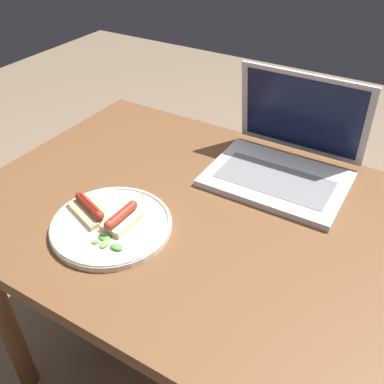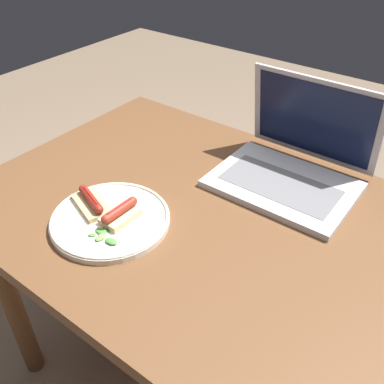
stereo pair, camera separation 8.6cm
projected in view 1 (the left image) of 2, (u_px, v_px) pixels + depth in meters
ground_plane at (193, 371)px, 1.50m from camera, size 6.00×6.00×0.00m
desk at (193, 238)px, 1.12m from camera, size 1.11×0.82×0.74m
laptop at (284, 160)px, 1.15m from camera, size 0.36×0.30×0.26m
plate at (111, 225)px, 0.99m from camera, size 0.28×0.28×0.02m
sausage_toast_left at (90, 209)px, 1.01m from camera, size 0.13×0.10×0.04m
sausage_toast_middle at (122, 218)px, 0.98m from camera, size 0.06×0.11×0.04m
salad_pile at (108, 243)px, 0.93m from camera, size 0.08×0.05×0.01m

